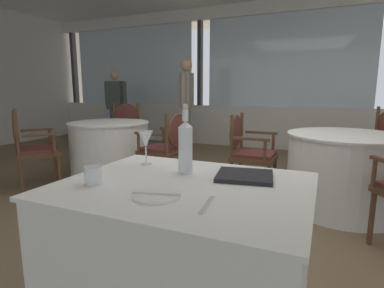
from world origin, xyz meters
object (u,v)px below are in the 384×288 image
(dining_chair_0_1, at_px, (29,143))
(diner_person_0, at_px, (186,100))
(water_bottle, at_px, (185,145))
(dining_chair_0_2, at_px, (168,144))
(water_tumbler, at_px, (93,175))
(dining_chair_1_1, at_px, (247,148))
(menu_book, at_px, (245,176))
(diner_person_1, at_px, (116,103))
(side_plate, at_px, (156,195))
(wine_glass, at_px, (146,140))
(dining_chair_0_0, at_px, (125,128))

(dining_chair_0_1, bearing_deg, diner_person_0, 19.32)
(dining_chair_0_1, xyz_separation_m, diner_person_0, (0.82, 2.68, 0.43))
(water_bottle, distance_m, dining_chair_0_2, 2.08)
(water_tumbler, relative_size, dining_chair_1_1, 0.09)
(menu_book, height_order, dining_chair_0_1, dining_chair_0_1)
(dining_chair_0_2, relative_size, diner_person_1, 0.58)
(diner_person_1, bearing_deg, side_plate, 36.31)
(menu_book, xyz_separation_m, dining_chair_1_1, (-0.43, 1.87, -0.22))
(dining_chair_1_1, bearing_deg, dining_chair_0_2, -171.29)
(wine_glass, relative_size, dining_chair_1_1, 0.21)
(water_tumbler, xyz_separation_m, dining_chair_1_1, (0.17, 2.24, -0.25))
(water_bottle, relative_size, diner_person_0, 0.20)
(water_bottle, relative_size, diner_person_1, 0.22)
(water_tumbler, distance_m, dining_chair_1_1, 2.26)
(dining_chair_0_2, distance_m, diner_person_0, 2.17)
(dining_chair_0_1, height_order, dining_chair_1_1, dining_chair_0_1)
(wine_glass, relative_size, diner_person_1, 0.12)
(menu_book, distance_m, diner_person_0, 4.27)
(dining_chair_1_1, bearing_deg, menu_book, -76.79)
(water_tumbler, distance_m, diner_person_0, 4.36)
(dining_chair_0_0, distance_m, dining_chair_1_1, 2.40)
(side_plate, bearing_deg, diner_person_1, 129.01)
(wine_glass, height_order, dining_chair_1_1, wine_glass)
(dining_chair_0_1, relative_size, dining_chair_0_2, 1.04)
(dining_chair_1_1, bearing_deg, water_tumbler, -94.24)
(dining_chair_0_2, height_order, diner_person_1, diner_person_1)
(water_tumbler, bearing_deg, diner_person_1, 126.35)
(water_bottle, height_order, diner_person_0, diner_person_0)
(side_plate, bearing_deg, dining_chair_0_2, 117.03)
(side_plate, xyz_separation_m, water_bottle, (-0.05, 0.37, 0.14))
(menu_book, distance_m, dining_chair_0_0, 3.82)
(dining_chair_0_1, bearing_deg, water_bottle, -76.88)
(water_tumbler, relative_size, menu_book, 0.30)
(water_bottle, distance_m, diner_person_1, 5.28)
(wine_glass, height_order, water_tumbler, wine_glass)
(wine_glass, xyz_separation_m, dining_chair_0_2, (-0.77, 1.70, -0.35))
(side_plate, relative_size, diner_person_0, 0.11)
(dining_chair_0_1, bearing_deg, dining_chair_1_1, -35.32)
(side_plate, distance_m, dining_chair_0_2, 2.41)
(dining_chair_0_1, distance_m, dining_chair_1_1, 2.55)
(dining_chair_0_0, distance_m, dining_chair_0_1, 1.66)
(menu_book, bearing_deg, wine_glass, 166.50)
(dining_chair_0_1, height_order, diner_person_1, diner_person_1)
(wine_glass, bearing_deg, water_bottle, -13.44)
(water_tumbler, distance_m, menu_book, 0.71)
(water_tumbler, relative_size, dining_chair_0_1, 0.08)
(diner_person_0, bearing_deg, dining_chair_1_1, 121.12)
(dining_chair_0_0, xyz_separation_m, dining_chair_0_2, (1.33, -0.98, -0.01))
(water_tumbler, relative_size, diner_person_1, 0.05)
(dining_chair_0_0, xyz_separation_m, diner_person_0, (0.64, 1.03, 0.44))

